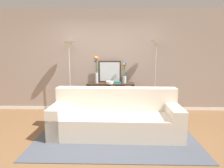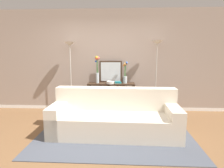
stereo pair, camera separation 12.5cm
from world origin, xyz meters
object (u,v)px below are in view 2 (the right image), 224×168
(vase_tall_flowers, at_px, (97,69))
(vase_short_flowers, at_px, (125,74))
(couch, at_px, (115,118))
(floor_lamp_right, at_px, (157,57))
(book_stack, at_px, (118,83))
(fruit_bowl, at_px, (111,82))
(book_row_under_console, at_px, (97,110))
(console_table, at_px, (111,92))
(wall_mirror, at_px, (111,72))
(floor_lamp_left, at_px, (70,58))

(vase_tall_flowers, distance_m, vase_short_flowers, 0.73)
(couch, distance_m, floor_lamp_right, 2.00)
(vase_tall_flowers, bearing_deg, book_stack, -10.46)
(fruit_bowl, distance_m, book_row_under_console, 0.87)
(console_table, relative_size, floor_lamp_right, 0.65)
(console_table, bearing_deg, vase_tall_flowers, -176.40)
(couch, distance_m, vase_short_flowers, 1.52)
(wall_mirror, height_order, book_stack, wall_mirror)
(vase_short_flowers, relative_size, book_row_under_console, 2.64)
(fruit_bowl, bearing_deg, wall_mirror, 92.70)
(floor_lamp_left, relative_size, fruit_bowl, 8.96)
(console_table, bearing_deg, wall_mirror, 99.19)
(book_row_under_console, bearing_deg, fruit_bowl, -15.83)
(floor_lamp_right, xyz_separation_m, vase_short_flowers, (-0.79, 0.04, -0.44))
(floor_lamp_right, bearing_deg, vase_short_flowers, 176.96)
(couch, bearing_deg, wall_mirror, 96.65)
(console_table, xyz_separation_m, vase_tall_flowers, (-0.36, -0.02, 0.63))
(console_table, distance_m, vase_tall_flowers, 0.72)
(fruit_bowl, bearing_deg, floor_lamp_left, 176.43)
(console_table, bearing_deg, fruit_bowl, -96.13)
(wall_mirror, height_order, vase_short_flowers, wall_mirror)
(book_stack, bearing_deg, console_table, 145.80)
(couch, xyz_separation_m, fruit_bowl, (-0.16, 1.21, 0.52))
(console_table, height_order, book_row_under_console, console_table)
(book_stack, height_order, book_row_under_console, book_stack)
(couch, relative_size, floor_lamp_left, 1.32)
(couch, relative_size, console_table, 2.01)
(wall_mirror, bearing_deg, floor_lamp_left, -169.54)
(floor_lamp_left, distance_m, wall_mirror, 1.11)
(vase_short_flowers, distance_m, book_stack, 0.30)
(floor_lamp_right, relative_size, book_row_under_console, 8.82)
(book_row_under_console, bearing_deg, floor_lamp_right, -1.62)
(floor_lamp_right, height_order, fruit_bowl, floor_lamp_right)
(couch, bearing_deg, floor_lamp_right, 52.02)
(console_table, xyz_separation_m, wall_mirror, (-0.02, 0.15, 0.54))
(vase_tall_flowers, bearing_deg, floor_lamp_right, -0.80)
(fruit_bowl, bearing_deg, vase_short_flowers, 16.03)
(console_table, bearing_deg, vase_short_flowers, -0.32)
(vase_tall_flowers, bearing_deg, book_row_under_console, 147.74)
(couch, xyz_separation_m, vase_tall_flowers, (-0.51, 1.30, 0.86))
(vase_short_flowers, distance_m, fruit_bowl, 0.44)
(floor_lamp_left, distance_m, book_stack, 1.39)
(wall_mirror, height_order, book_row_under_console, wall_mirror)
(console_table, height_order, book_stack, book_stack)
(wall_mirror, xyz_separation_m, book_stack, (0.20, -0.27, -0.26))
(book_stack, bearing_deg, book_row_under_console, 168.00)
(floor_lamp_left, bearing_deg, console_table, 2.37)
(vase_tall_flowers, distance_m, fruit_bowl, 0.49)
(floor_lamp_right, bearing_deg, couch, -127.98)
(couch, relative_size, vase_tall_flowers, 3.49)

